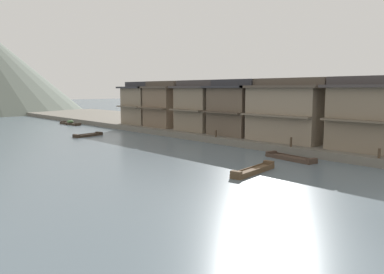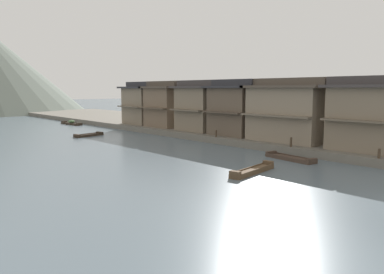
{
  "view_description": "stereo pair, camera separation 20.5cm",
  "coord_description": "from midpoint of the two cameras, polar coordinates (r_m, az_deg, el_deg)",
  "views": [
    {
      "loc": [
        -20.52,
        -5.15,
        5.76
      ],
      "look_at": [
        3.01,
        20.81,
        1.29
      ],
      "focal_mm": 35.15,
      "sensor_mm": 36.0,
      "label": 1
    },
    {
      "loc": [
        -20.37,
        -5.29,
        5.76
      ],
      "look_at": [
        3.01,
        20.81,
        1.29
      ],
      "focal_mm": 35.15,
      "sensor_mm": 36.0,
      "label": 2
    }
  ],
  "objects": [
    {
      "name": "mooring_post_dock_far",
      "position": [
        40.18,
        3.83,
        0.51
      ],
      "size": [
        0.2,
        0.2,
        0.71
      ],
      "primitive_type": "cylinder",
      "color": "#473828",
      "rests_on": "riverbank_right"
    },
    {
      "name": "boat_moored_second",
      "position": [
        64.78,
        -17.74,
        2.04
      ],
      "size": [
        1.44,
        5.31,
        0.74
      ],
      "color": "#33281E",
      "rests_on": "ground"
    },
    {
      "name": "mooring_post_dock_mid",
      "position": [
        34.39,
        14.95,
        -0.75
      ],
      "size": [
        0.2,
        0.2,
        0.85
      ],
      "primitive_type": "cylinder",
      "color": "#473828",
      "rests_on": "riverbank_right"
    },
    {
      "name": "house_waterfront_narrow",
      "position": [
        46.1,
        1.45,
        4.7
      ],
      "size": [
        5.36,
        6.12,
        6.14
      ],
      "color": "#7F705B",
      "rests_on": "riverbank_right"
    },
    {
      "name": "boat_moored_third",
      "position": [
        48.1,
        -15.28,
        0.29
      ],
      "size": [
        3.92,
        1.85,
        0.39
      ],
      "color": "#33281E",
      "rests_on": "ground"
    },
    {
      "name": "house_waterfront_second",
      "position": [
        38.51,
        15.2,
        3.92
      ],
      "size": [
        6.72,
        8.39,
        6.14
      ],
      "color": "gray",
      "rests_on": "riverbank_right"
    },
    {
      "name": "house_waterfront_nearest",
      "position": [
        34.05,
        26.81,
        2.99
      ],
      "size": [
        5.51,
        8.2,
        6.14
      ],
      "color": "#7F705B",
      "rests_on": "riverbank_right"
    },
    {
      "name": "mooring_post_dock_near",
      "position": [
        30.98,
        26.69,
        -2.26
      ],
      "size": [
        0.2,
        0.2,
        0.72
      ],
      "primitive_type": "cylinder",
      "color": "#473828",
      "rests_on": "riverbank_right"
    },
    {
      "name": "riverbank_right",
      "position": [
        51.52,
        4.7,
        1.21
      ],
      "size": [
        18.0,
        110.0,
        0.69
      ],
      "primitive_type": "cube",
      "color": "#6B665B",
      "rests_on": "ground"
    },
    {
      "name": "boat_moored_nearest",
      "position": [
        26.38,
        9.41,
        -5.06
      ],
      "size": [
        4.9,
        1.56,
        0.53
      ],
      "color": "brown",
      "rests_on": "ground"
    },
    {
      "name": "house_waterfront_end",
      "position": [
        56.12,
        -6.71,
        5.11
      ],
      "size": [
        6.78,
        6.16,
        6.14
      ],
      "color": "#7F705B",
      "rests_on": "riverbank_right"
    },
    {
      "name": "house_waterfront_tall",
      "position": [
        42.12,
        6.94,
        4.41
      ],
      "size": [
        5.48,
        6.11,
        6.14
      ],
      "color": "brown",
      "rests_on": "riverbank_right"
    },
    {
      "name": "house_waterfront_far",
      "position": [
        51.24,
        -3.61,
        4.95
      ],
      "size": [
        5.59,
        6.14,
        6.14
      ],
      "color": "#75604C",
      "rests_on": "riverbank_right"
    },
    {
      "name": "boat_moored_far",
      "position": [
        31.92,
        14.85,
        -3.12
      ],
      "size": [
        1.71,
        4.68,
        0.43
      ],
      "color": "#423328",
      "rests_on": "ground"
    }
  ]
}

